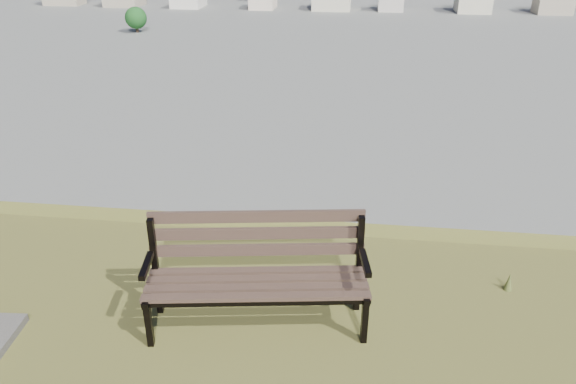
# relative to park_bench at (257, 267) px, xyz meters

# --- Properties ---
(park_bench) EXTENTS (1.86, 0.84, 0.94)m
(park_bench) POSITION_rel_park_bench_xyz_m (0.00, 0.00, 0.00)
(park_bench) COLOR #423026
(park_bench) RESTS_ON hilltop_mesa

